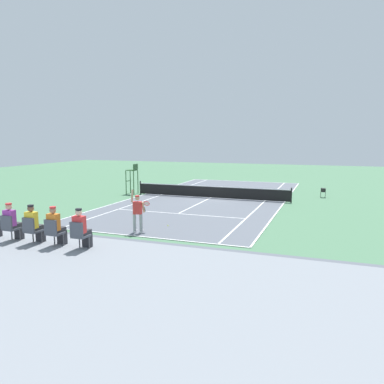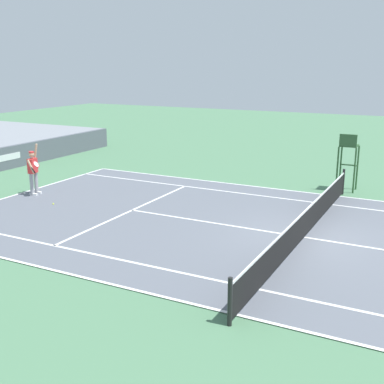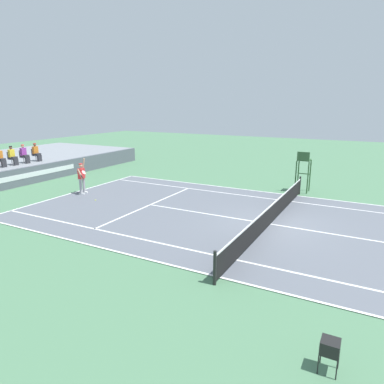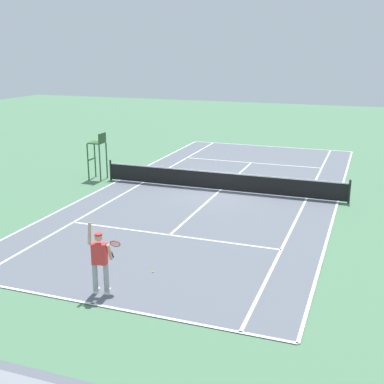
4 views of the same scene
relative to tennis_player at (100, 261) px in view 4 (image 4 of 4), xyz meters
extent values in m
plane|color=#4C7A56|center=(-0.07, -11.24, -0.99)|extent=(80.00, 80.00, 0.00)
cube|color=slate|center=(-0.07, -11.24, -0.98)|extent=(10.98, 23.78, 0.02)
cube|color=white|center=(-0.07, 0.65, -0.97)|extent=(10.98, 0.10, 0.01)
cube|color=white|center=(-0.07, -23.13, -0.97)|extent=(10.98, 0.10, 0.01)
cube|color=white|center=(-5.56, -11.24, -0.97)|extent=(0.10, 23.78, 0.01)
cube|color=white|center=(5.42, -11.24, -0.97)|extent=(0.10, 23.78, 0.01)
cube|color=white|center=(-4.18, -11.24, -0.97)|extent=(0.10, 23.78, 0.01)
cube|color=white|center=(4.04, -11.24, -0.97)|extent=(0.10, 23.78, 0.01)
cube|color=white|center=(-0.07, -4.84, -0.97)|extent=(8.22, 0.10, 0.01)
cube|color=white|center=(-0.07, -17.64, -0.97)|extent=(8.22, 0.10, 0.01)
cube|color=white|center=(-0.07, -11.24, -0.97)|extent=(0.10, 12.80, 0.01)
cube|color=white|center=(-0.07, 0.55, -0.97)|extent=(0.10, 0.20, 0.01)
cube|color=white|center=(-0.07, -23.03, -0.97)|extent=(0.10, 0.20, 0.01)
cylinder|color=black|center=(-6.01, -11.24, -0.46)|extent=(0.10, 0.10, 1.07)
cylinder|color=black|center=(5.87, -11.24, -0.46)|extent=(0.10, 0.10, 1.07)
cube|color=black|center=(-0.07, -11.24, -0.51)|extent=(11.78, 0.02, 0.84)
cube|color=white|center=(-0.07, -11.24, -0.09)|extent=(11.78, 0.03, 0.06)
cylinder|color=#9E9EA3|center=(0.16, 0.05, -0.53)|extent=(0.15, 0.15, 0.92)
cylinder|color=#9E9EA3|center=(-0.15, -0.02, -0.53)|extent=(0.15, 0.15, 0.92)
cube|color=white|center=(0.17, -0.01, -0.94)|extent=(0.18, 0.30, 0.10)
cube|color=white|center=(-0.14, -0.07, -0.94)|extent=(0.18, 0.30, 0.10)
cube|color=red|center=(0.00, 0.02, 0.23)|extent=(0.44, 0.32, 0.60)
sphere|color=tan|center=(0.00, 0.02, 0.70)|extent=(0.22, 0.22, 0.22)
cylinder|color=red|center=(0.00, 0.02, 0.79)|extent=(0.21, 0.21, 0.06)
cylinder|color=tan|center=(0.26, 0.04, 0.79)|extent=(0.13, 0.23, 0.61)
cylinder|color=tan|center=(-0.23, -0.13, 0.25)|extent=(0.16, 0.34, 0.56)
cylinder|color=black|center=(-0.24, -0.26, 0.12)|extent=(0.07, 0.19, 0.25)
torus|color=red|center=(-0.24, -0.44, 0.38)|extent=(0.34, 0.25, 0.26)
cylinder|color=silver|center=(-0.24, -0.44, 0.38)|extent=(0.30, 0.21, 0.22)
sphere|color=#D1E533|center=(-0.80, -1.71, -0.96)|extent=(0.07, 0.07, 0.07)
cylinder|color=#2D562D|center=(6.98, -10.89, -0.04)|extent=(0.07, 0.07, 1.90)
cylinder|color=#2D562D|center=(6.98, -11.59, -0.04)|extent=(0.07, 0.07, 1.90)
cylinder|color=#2D562D|center=(6.28, -10.89, -0.04)|extent=(0.07, 0.07, 1.90)
cylinder|color=#2D562D|center=(6.28, -11.59, -0.04)|extent=(0.07, 0.07, 1.90)
cube|color=#2D562D|center=(6.63, -11.24, 0.94)|extent=(0.70, 0.70, 0.06)
cube|color=#2D562D|center=(6.28, -11.24, 1.21)|extent=(0.06, 0.70, 0.48)
cube|color=#2D562D|center=(6.95, -11.24, 0.05)|extent=(0.10, 0.70, 0.04)
camera|label=1|loc=(-8.53, 15.58, 3.49)|focal=35.21mm
camera|label=2|loc=(-14.52, -14.75, 4.24)|focal=46.26mm
camera|label=3|loc=(-14.48, -15.02, 4.17)|focal=32.65mm
camera|label=4|loc=(-6.74, 11.16, 5.67)|focal=47.08mm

